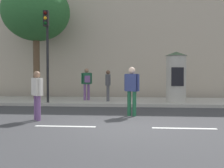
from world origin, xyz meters
name	(u,v)px	position (x,y,z in m)	size (l,w,h in m)	color
ground_plane	(124,127)	(0.00, 0.00, 0.00)	(80.00, 80.00, 0.00)	#38383A
sidewalk_curb	(130,101)	(0.00, 7.00, 0.07)	(36.00, 4.00, 0.15)	#B2ADA3
lane_markings	(124,127)	(0.00, 0.00, 0.00)	(25.80, 0.16, 0.01)	silver
building_backdrop	(132,34)	(0.00, 12.00, 4.44)	(36.00, 5.00, 8.87)	#B7A893
traffic_light	(47,41)	(-3.99, 5.24, 3.14)	(0.24, 0.45, 4.46)	black
poster_column	(176,77)	(2.32, 6.12, 1.43)	(1.08, 1.08, 2.52)	#B2ADA3
street_tree	(36,13)	(-5.36, 7.50, 5.06)	(3.84, 3.84, 6.57)	brown
pedestrian_in_red_top	(132,87)	(0.20, 2.28, 1.08)	(0.56, 0.49, 1.80)	#1E5938
pedestrian_with_backpack	(37,91)	(-2.93, 1.00, 0.96)	(0.49, 0.51, 1.64)	#724C84
pedestrian_tallest	(87,81)	(-2.31, 6.73, 1.17)	(0.55, 0.48, 1.71)	#724C84
pedestrian_with_bag	(108,83)	(-1.12, 6.34, 1.09)	(0.25, 0.62, 1.61)	#4C4C51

